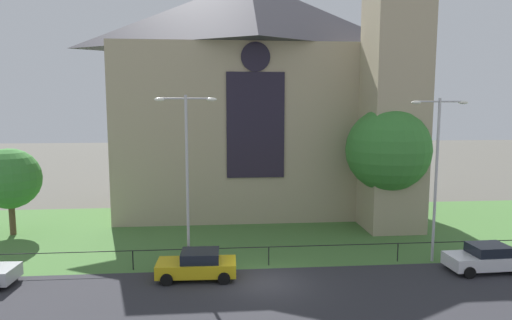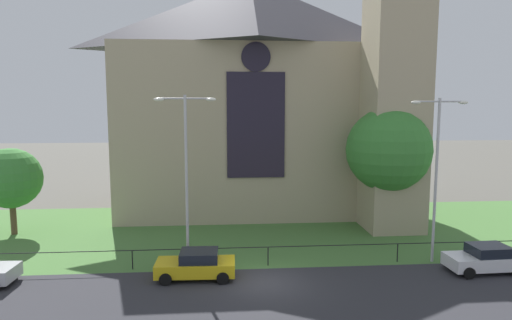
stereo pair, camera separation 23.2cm
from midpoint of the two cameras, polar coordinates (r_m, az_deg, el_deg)
The scene contains 11 objects.
ground at distance 33.38m, azimuth -0.38°, elevation -8.95°, with size 160.00×160.00×0.00m, color #56544C.
road_asphalt at distance 22.14m, azimuth 1.97°, elevation -17.51°, with size 120.00×8.00×0.01m, color #2D2D33.
grass_verge at distance 31.47m, azimuth -0.11°, elevation -9.95°, with size 120.00×20.00×0.01m, color #477538.
church_building at distance 39.07m, azimuth 0.67°, elevation 8.62°, with size 23.20×16.20×26.00m.
iron_railing at distance 26.00m, azimuth 1.83°, elevation -11.42°, with size 30.88×0.07×1.13m.
tree_right_near at distance 33.11m, azimuth 16.90°, elevation 1.19°, with size 6.05×6.05×9.08m.
tree_left_far at distance 35.83m, azimuth -28.91°, elevation -2.09°, with size 4.28×4.28×6.22m.
streetlamp_near at distance 24.67m, azimuth -8.72°, elevation -0.32°, with size 3.37×0.26×9.78m.
streetlamp_far at distance 27.62m, azimuth 22.50°, elevation -0.17°, with size 3.37×0.26×9.63m.
parked_car_yellow at distance 24.48m, azimuth -7.41°, elevation -13.24°, with size 4.25×2.12×1.51m.
parked_car_white at distance 28.28m, azimuth 27.70°, elevation -11.19°, with size 4.26×2.15×1.51m.
Camera 2 is at (-2.19, -22.01, 9.21)m, focal length 31.03 mm.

